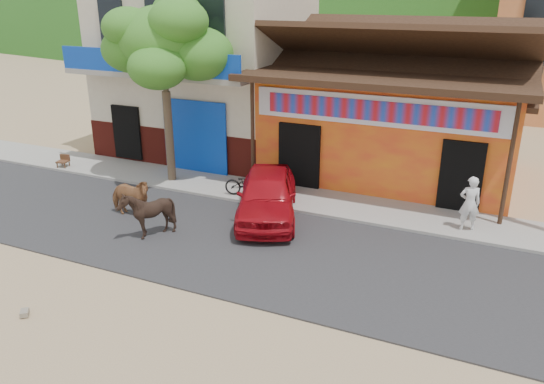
{
  "coord_description": "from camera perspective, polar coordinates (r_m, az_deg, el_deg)",
  "views": [
    {
      "loc": [
        5.51,
        -8.42,
        6.19
      ],
      "look_at": [
        0.4,
        3.0,
        1.4
      ],
      "focal_mm": 35.0,
      "sensor_mm": 36.0,
      "label": 1
    }
  ],
  "objects": [
    {
      "name": "cafe_chair_right",
      "position": [
        20.76,
        -21.65,
        3.6
      ],
      "size": [
        0.45,
        0.45,
        0.8
      ],
      "primitive_type": null,
      "rotation": [
        0.0,
        0.0,
        0.22
      ],
      "color": "#452917",
      "rests_on": "sidewalk"
    },
    {
      "name": "cow_dark",
      "position": [
        14.26,
        -13.24,
        -2.27
      ],
      "size": [
        1.43,
        1.33,
        1.33
      ],
      "primitive_type": "imported",
      "rotation": [
        0.0,
        0.0,
        -1.33
      ],
      "color": "black",
      "rests_on": "road"
    },
    {
      "name": "cow_tan",
      "position": [
        15.71,
        -15.01,
        -0.53
      ],
      "size": [
        1.45,
        0.78,
        1.18
      ],
      "primitive_type": "imported",
      "rotation": [
        0.0,
        0.0,
        1.68
      ],
      "color": "#9A653D",
      "rests_on": "road"
    },
    {
      "name": "dance_club",
      "position": [
        19.26,
        13.06,
        7.23
      ],
      "size": [
        8.0,
        6.0,
        3.6
      ],
      "primitive_type": "cube",
      "color": "orange",
      "rests_on": "ground"
    },
    {
      "name": "red_car",
      "position": [
        15.08,
        -0.51,
        -0.29
      ],
      "size": [
        2.99,
        4.36,
        1.38
      ],
      "primitive_type": "imported",
      "rotation": [
        0.0,
        0.0,
        0.37
      ],
      "color": "#AA0C16",
      "rests_on": "road"
    },
    {
      "name": "cafe_building",
      "position": [
        21.63,
        -6.91,
        13.66
      ],
      "size": [
        7.0,
        6.0,
        7.0
      ],
      "primitive_type": "cube",
      "color": "beige",
      "rests_on": "ground"
    },
    {
      "name": "road",
      "position": [
        13.7,
        -2.41,
        -5.84
      ],
      "size": [
        60.0,
        5.0,
        0.04
      ],
      "primitive_type": "cube",
      "color": "#28282B",
      "rests_on": "ground"
    },
    {
      "name": "ground",
      "position": [
        11.81,
        -7.9,
        -10.87
      ],
      "size": [
        120.0,
        120.0,
        0.0
      ],
      "primitive_type": "plane",
      "color": "#9E825B",
      "rests_on": "ground"
    },
    {
      "name": "pedestrian",
      "position": [
        15.03,
        20.49,
        -1.14
      ],
      "size": [
        0.64,
        0.51,
        1.51
      ],
      "primitive_type": "imported",
      "rotation": [
        0.0,
        0.0,
        3.45
      ],
      "color": "white",
      "rests_on": "sidewalk"
    },
    {
      "name": "tree",
      "position": [
        17.71,
        -11.33,
        10.57
      ],
      "size": [
        3.0,
        3.0,
        6.0
      ],
      "primitive_type": null,
      "color": "#2D721E",
      "rests_on": "sidewalk"
    },
    {
      "name": "sidewalk",
      "position": [
        16.61,
        2.96,
        -0.74
      ],
      "size": [
        60.0,
        2.0,
        0.12
      ],
      "primitive_type": "cube",
      "color": "gray",
      "rests_on": "ground"
    },
    {
      "name": "cafe_chair_left",
      "position": [
        20.76,
        -21.65,
        3.6
      ],
      "size": [
        0.44,
        0.44,
        0.8
      ],
      "primitive_type": null,
      "rotation": [
        0.0,
        0.0,
        0.2
      ],
      "color": "#452717",
      "rests_on": "sidewalk"
    },
    {
      "name": "scooter",
      "position": [
        16.52,
        -2.59,
        0.85
      ],
      "size": [
        1.58,
        0.77,
        0.8
      ],
      "primitive_type": "imported",
      "rotation": [
        0.0,
        0.0,
        1.73
      ],
      "color": "black",
      "rests_on": "sidewalk"
    }
  ]
}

